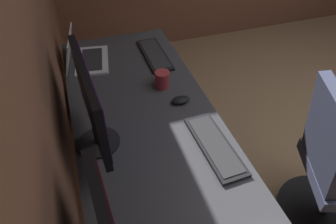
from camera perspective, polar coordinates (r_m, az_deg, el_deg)
The scene contains 10 objects.
wall_back at distance 0.90m, azimuth -27.44°, elevation 2.71°, with size 5.32×0.10×2.60m, color brown.
desk at distance 1.47m, azimuth -1.88°, elevation -8.49°, with size 2.32×0.75×0.73m.
drawer_pedestal at distance 2.07m, azimuth -6.85°, elevation -3.01°, with size 0.40×0.51×0.69m.
monitor_primary at distance 1.31m, azimuth -14.51°, elevation 1.64°, with size 0.54×0.20×0.44m.
laptop_leftmost at distance 2.04m, azimuth -15.91°, elevation 10.32°, with size 0.37×0.30×0.21m.
keyboard_main at distance 1.44m, azimuth 8.93°, elevation -6.33°, with size 0.43×0.16×0.02m.
keyboard_spare at distance 2.05m, azimuth -2.57°, elevation 10.91°, with size 0.42×0.15×0.02m.
mouse_main at distance 1.65m, azimuth 2.42°, elevation 2.30°, with size 0.06×0.10×0.03m, color black.
coffee_mug at distance 1.75m, azimuth -1.13°, elevation 6.29°, with size 0.13×0.09×0.10m.
office_chair at distance 1.90m, azimuth 29.13°, elevation -10.17°, with size 0.56×0.61×0.97m.
Camera 1 is at (-0.72, 1.92, 1.81)m, focal length 31.91 mm.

